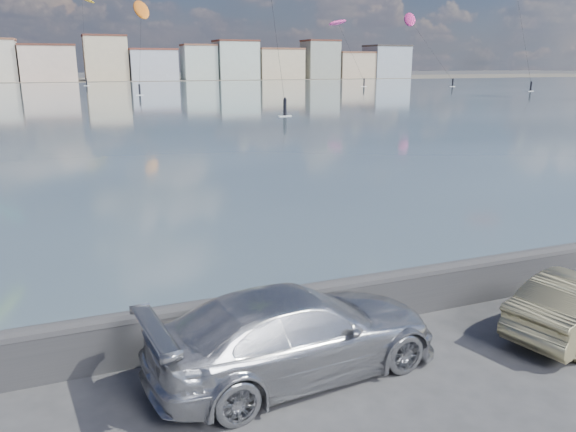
# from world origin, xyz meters

# --- Properties ---
(ground) EXTENTS (700.00, 700.00, 0.00)m
(ground) POSITION_xyz_m (0.00, 0.00, 0.00)
(ground) COLOR #333335
(ground) RESTS_ON ground
(bay_water) EXTENTS (500.00, 177.00, 0.00)m
(bay_water) POSITION_xyz_m (0.00, 91.50, 0.01)
(bay_water) COLOR #425963
(bay_water) RESTS_ON ground
(far_shore_strip) EXTENTS (500.00, 60.00, 0.00)m
(far_shore_strip) POSITION_xyz_m (0.00, 200.00, 0.01)
(far_shore_strip) COLOR #4C473D
(far_shore_strip) RESTS_ON ground
(seawall) EXTENTS (400.00, 0.36, 1.08)m
(seawall) POSITION_xyz_m (0.00, 2.70, 0.58)
(seawall) COLOR #28282B
(seawall) RESTS_ON ground
(far_buildings) EXTENTS (240.79, 13.26, 14.60)m
(far_buildings) POSITION_xyz_m (1.31, 186.00, 6.03)
(far_buildings) COLOR gray
(far_buildings) RESTS_ON ground
(car_silver) EXTENTS (5.69, 2.81, 1.59)m
(car_silver) POSITION_xyz_m (0.09, 1.31, 0.80)
(car_silver) COLOR #BBBDC1
(car_silver) RESTS_ON ground
(kitesurfer_3) EXTENTS (7.30, 20.38, 18.87)m
(kitesurfer_3) POSITION_xyz_m (81.43, 121.87, 16.10)
(kitesurfer_3) COLOR #E5338C
(kitesurfer_3) RESTS_ON ground
(kitesurfer_5) EXTENTS (5.51, 20.08, 18.11)m
(kitesurfer_5) POSITION_xyz_m (12.76, 111.19, 15.43)
(kitesurfer_5) COLOR orange
(kitesurfer_5) RESTS_ON ground
(kitesurfer_13) EXTENTS (9.22, 12.17, 16.44)m
(kitesurfer_13) POSITION_xyz_m (61.14, 122.25, 14.87)
(kitesurfer_13) COLOR #E5338C
(kitesurfer_13) RESTS_ON ground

